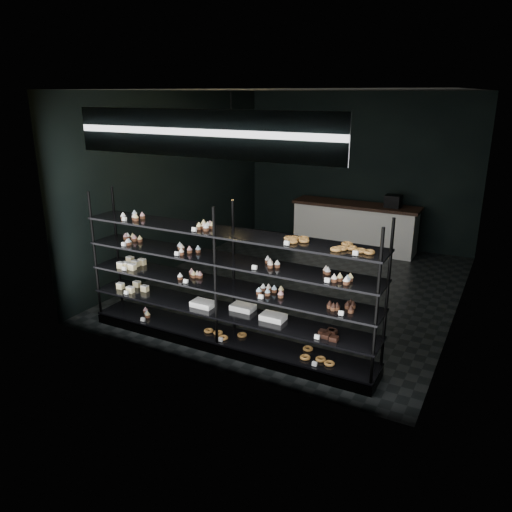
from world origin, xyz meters
name	(u,v)px	position (x,y,z in m)	size (l,w,h in m)	color
room	(303,194)	(0.00, 0.00, 1.60)	(5.01, 6.01, 3.20)	black
display_shelf	(224,302)	(-0.04, -2.45, 0.63)	(4.00, 0.50, 1.91)	black
signage	(199,134)	(0.00, -2.93, 2.75)	(3.30, 0.05, 0.50)	#0C1A40
pendant_lamp	(232,144)	(-0.70, -1.09, 2.45)	(0.30, 0.30, 0.88)	black
service_counter	(355,226)	(0.16, 2.50, 0.50)	(2.61, 0.65, 1.23)	silver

